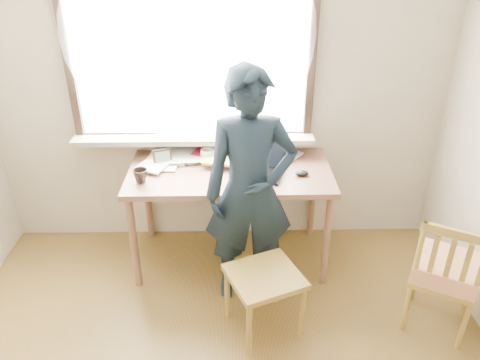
{
  "coord_description": "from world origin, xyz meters",
  "views": [
    {
      "loc": [
        0.09,
        -1.42,
        2.37
      ],
      "look_at": [
        0.14,
        0.95,
        1.08
      ],
      "focal_mm": 35.0,
      "sensor_mm": 36.0,
      "label": 1
    }
  ],
  "objects_px": {
    "desk": "(230,180)",
    "laptop": "(259,164)",
    "side_chair": "(446,271)",
    "mug_dark": "(140,176)",
    "person": "(250,191)",
    "work_chair": "(264,283)",
    "mug_white": "(208,155)"
  },
  "relations": [
    {
      "from": "desk",
      "to": "side_chair",
      "type": "relative_size",
      "value": 1.73
    },
    {
      "from": "laptop",
      "to": "side_chair",
      "type": "height_order",
      "value": "laptop"
    },
    {
      "from": "laptop",
      "to": "side_chair",
      "type": "xyz_separation_m",
      "value": [
        1.15,
        -0.72,
        -0.4
      ]
    },
    {
      "from": "mug_white",
      "to": "mug_dark",
      "type": "xyz_separation_m",
      "value": [
        -0.45,
        -0.35,
        0.01
      ]
    },
    {
      "from": "desk",
      "to": "work_chair",
      "type": "relative_size",
      "value": 2.67
    },
    {
      "from": "laptop",
      "to": "person",
      "type": "xyz_separation_m",
      "value": [
        -0.08,
        -0.35,
        -0.02
      ]
    },
    {
      "from": "mug_white",
      "to": "mug_dark",
      "type": "height_order",
      "value": "mug_dark"
    },
    {
      "from": "mug_white",
      "to": "side_chair",
      "type": "xyz_separation_m",
      "value": [
        1.53,
        -0.92,
        -0.39
      ]
    },
    {
      "from": "mug_white",
      "to": "work_chair",
      "type": "xyz_separation_m",
      "value": [
        0.38,
        -0.92,
        -0.47
      ]
    },
    {
      "from": "mug_white",
      "to": "person",
      "type": "xyz_separation_m",
      "value": [
        0.3,
        -0.55,
        -0.01
      ]
    },
    {
      "from": "mug_dark",
      "to": "desk",
      "type": "bearing_deg",
      "value": 15.68
    },
    {
      "from": "mug_dark",
      "to": "side_chair",
      "type": "height_order",
      "value": "mug_dark"
    },
    {
      "from": "work_chair",
      "to": "side_chair",
      "type": "bearing_deg",
      "value": -0.0
    },
    {
      "from": "mug_dark",
      "to": "side_chair",
      "type": "distance_m",
      "value": 2.11
    },
    {
      "from": "laptop",
      "to": "mug_dark",
      "type": "relative_size",
      "value": 4.07
    },
    {
      "from": "person",
      "to": "desk",
      "type": "bearing_deg",
      "value": 104.46
    },
    {
      "from": "desk",
      "to": "laptop",
      "type": "bearing_deg",
      "value": -8.26
    },
    {
      "from": "work_chair",
      "to": "side_chair",
      "type": "height_order",
      "value": "side_chair"
    },
    {
      "from": "desk",
      "to": "work_chair",
      "type": "xyz_separation_m",
      "value": [
        0.22,
        -0.75,
        -0.34
      ]
    },
    {
      "from": "laptop",
      "to": "person",
      "type": "bearing_deg",
      "value": -103.2
    },
    {
      "from": "side_chair",
      "to": "laptop",
      "type": "bearing_deg",
      "value": 147.88
    },
    {
      "from": "laptop",
      "to": "side_chair",
      "type": "bearing_deg",
      "value": -32.12
    },
    {
      "from": "desk",
      "to": "laptop",
      "type": "relative_size",
      "value": 3.5
    },
    {
      "from": "mug_white",
      "to": "work_chair",
      "type": "height_order",
      "value": "mug_white"
    },
    {
      "from": "mug_dark",
      "to": "mug_white",
      "type": "bearing_deg",
      "value": 37.27
    },
    {
      "from": "work_chair",
      "to": "person",
      "type": "distance_m",
      "value": 0.6
    },
    {
      "from": "mug_dark",
      "to": "person",
      "type": "bearing_deg",
      "value": -15.06
    },
    {
      "from": "desk",
      "to": "side_chair",
      "type": "bearing_deg",
      "value": -28.9
    },
    {
      "from": "mug_dark",
      "to": "person",
      "type": "xyz_separation_m",
      "value": [
        0.76,
        -0.2,
        -0.01
      ]
    },
    {
      "from": "mug_white",
      "to": "laptop",
      "type": "bearing_deg",
      "value": -27.78
    },
    {
      "from": "desk",
      "to": "person",
      "type": "distance_m",
      "value": 0.42
    },
    {
      "from": "laptop",
      "to": "mug_white",
      "type": "height_order",
      "value": "laptop"
    }
  ]
}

